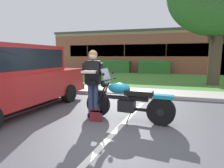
{
  "coord_description": "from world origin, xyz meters",
  "views": [
    {
      "loc": [
        1.25,
        -3.7,
        1.56
      ],
      "look_at": [
        -0.1,
        0.87,
        0.85
      ],
      "focal_mm": 30.23,
      "sensor_mm": 36.0,
      "label": 1
    }
  ],
  "objects_px": {
    "handbag": "(96,115)",
    "hedge_left": "(112,66)",
    "parked_suv_adjacent": "(10,78)",
    "hedge_center_left": "(154,67)",
    "brick_building": "(167,52)",
    "rider_person": "(93,78)",
    "motorcycle": "(131,101)"
  },
  "relations": [
    {
      "from": "rider_person",
      "to": "brick_building",
      "type": "bearing_deg",
      "value": 85.15
    },
    {
      "from": "motorcycle",
      "to": "parked_suv_adjacent",
      "type": "relative_size",
      "value": 0.45
    },
    {
      "from": "motorcycle",
      "to": "brick_building",
      "type": "xyz_separation_m",
      "value": [
        0.62,
        18.84,
        1.5
      ]
    },
    {
      "from": "motorcycle",
      "to": "hedge_left",
      "type": "relative_size",
      "value": 0.68
    },
    {
      "from": "parked_suv_adjacent",
      "to": "brick_building",
      "type": "xyz_separation_m",
      "value": [
        3.99,
        19.01,
        1.03
      ]
    },
    {
      "from": "motorcycle",
      "to": "handbag",
      "type": "height_order",
      "value": "motorcycle"
    },
    {
      "from": "rider_person",
      "to": "handbag",
      "type": "distance_m",
      "value": 0.93
    },
    {
      "from": "rider_person",
      "to": "brick_building",
      "type": "distance_m",
      "value": 18.91
    },
    {
      "from": "hedge_left",
      "to": "handbag",
      "type": "bearing_deg",
      "value": -75.31
    },
    {
      "from": "motorcycle",
      "to": "rider_person",
      "type": "relative_size",
      "value": 1.31
    },
    {
      "from": "rider_person",
      "to": "hedge_center_left",
      "type": "relative_size",
      "value": 0.63
    },
    {
      "from": "hedge_center_left",
      "to": "rider_person",
      "type": "bearing_deg",
      "value": -92.99
    },
    {
      "from": "parked_suv_adjacent",
      "to": "hedge_center_left",
      "type": "height_order",
      "value": "parked_suv_adjacent"
    },
    {
      "from": "parked_suv_adjacent",
      "to": "brick_building",
      "type": "bearing_deg",
      "value": 78.14
    },
    {
      "from": "hedge_left",
      "to": "brick_building",
      "type": "height_order",
      "value": "brick_building"
    },
    {
      "from": "rider_person",
      "to": "parked_suv_adjacent",
      "type": "bearing_deg",
      "value": -175.52
    },
    {
      "from": "motorcycle",
      "to": "hedge_center_left",
      "type": "relative_size",
      "value": 0.82
    },
    {
      "from": "rider_person",
      "to": "hedge_left",
      "type": "height_order",
      "value": "rider_person"
    },
    {
      "from": "rider_person",
      "to": "hedge_left",
      "type": "bearing_deg",
      "value": 104.21
    },
    {
      "from": "hedge_left",
      "to": "brick_building",
      "type": "relative_size",
      "value": 0.15
    },
    {
      "from": "hedge_left",
      "to": "brick_building",
      "type": "distance_m",
      "value": 8.0
    },
    {
      "from": "hedge_center_left",
      "to": "brick_building",
      "type": "height_order",
      "value": "brick_building"
    },
    {
      "from": "handbag",
      "to": "parked_suv_adjacent",
      "type": "height_order",
      "value": "parked_suv_adjacent"
    },
    {
      "from": "handbag",
      "to": "hedge_center_left",
      "type": "relative_size",
      "value": 0.13
    },
    {
      "from": "handbag",
      "to": "hedge_left",
      "type": "xyz_separation_m",
      "value": [
        -3.36,
        12.82,
        0.51
      ]
    },
    {
      "from": "parked_suv_adjacent",
      "to": "brick_building",
      "type": "height_order",
      "value": "brick_building"
    },
    {
      "from": "hedge_center_left",
      "to": "brick_building",
      "type": "relative_size",
      "value": 0.12
    },
    {
      "from": "parked_suv_adjacent",
      "to": "hedge_center_left",
      "type": "xyz_separation_m",
      "value": [
        3.05,
        12.72,
        -0.3
      ]
    },
    {
      "from": "rider_person",
      "to": "parked_suv_adjacent",
      "type": "relative_size",
      "value": 0.34
    },
    {
      "from": "handbag",
      "to": "hedge_center_left",
      "type": "height_order",
      "value": "hedge_center_left"
    },
    {
      "from": "handbag",
      "to": "parked_suv_adjacent",
      "type": "relative_size",
      "value": 0.07
    },
    {
      "from": "brick_building",
      "to": "handbag",
      "type": "bearing_deg",
      "value": -94.22
    }
  ]
}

